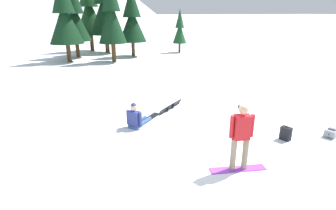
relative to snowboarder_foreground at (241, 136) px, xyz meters
name	(u,v)px	position (x,y,z in m)	size (l,w,h in m)	color
ground_plane	(200,154)	(-0.57, 1.06, -0.96)	(800.00, 800.00, 0.00)	white
snowboarder_foreground	(241,136)	(0.00, 0.00, 0.00)	(1.52, 0.55, 1.80)	#993FD8
snowboarder_midground	(137,118)	(-1.88, 3.62, -0.64)	(1.52, 1.49, 0.94)	#335184
loose_snowboard_near_left	(171,107)	(-0.14, 4.92, -0.83)	(1.46, 1.32, 0.24)	black
backpack_grey	(331,133)	(4.00, 0.73, -0.82)	(0.56, 0.49, 0.29)	gray
backpack_black	(286,134)	(2.41, 1.03, -0.75)	(0.34, 0.37, 0.47)	black
pine_tree_young	(74,16)	(-3.53, 20.81, 2.63)	(2.63, 2.63, 6.59)	#472D19
pine_tree_broad	(132,19)	(1.32, 19.63, 2.35)	(2.50, 2.50, 6.07)	#472D19
pine_tree_twin	(180,29)	(6.28, 20.65, 1.33)	(1.38, 1.38, 4.22)	#472D19
pine_tree_short	(64,15)	(-4.27, 18.54, 2.68)	(2.68, 2.68, 6.68)	#472D19
pine_tree_leaning	(111,14)	(-0.78, 17.25, 2.80)	(2.23, 2.23, 6.92)	#472D19
pine_tree_tall	(104,6)	(-0.66, 22.68, 3.47)	(3.11, 3.11, 8.13)	#472D19
pine_tree_slender	(89,9)	(-2.02, 24.57, 3.24)	(2.90, 2.90, 7.70)	#472D19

